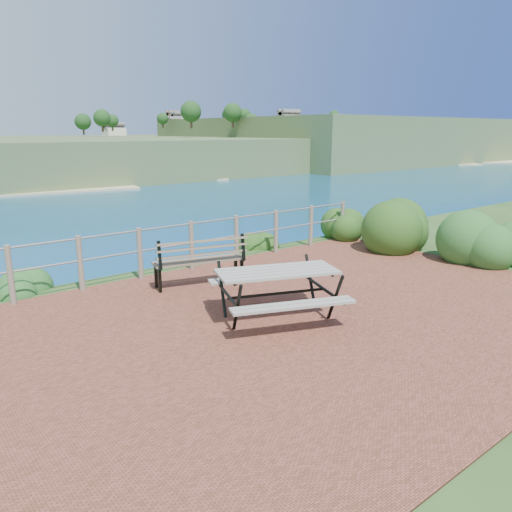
{
  "coord_description": "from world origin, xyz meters",
  "views": [
    {
      "loc": [
        -5.23,
        -5.24,
        2.81
      ],
      "look_at": [
        -0.11,
        1.11,
        0.75
      ],
      "focal_mm": 35.0,
      "sensor_mm": 36.0,
      "label": 1
    }
  ],
  "objects": [
    {
      "name": "safety_railing",
      "position": [
        0.0,
        3.35,
        0.57
      ],
      "size": [
        9.4,
        0.1,
        1.0
      ],
      "color": "#6B5B4C",
      "rests_on": "ground"
    },
    {
      "name": "distant_bay",
      "position": [
        173.07,
        202.61,
        -1.52
      ],
      "size": [
        290.0,
        232.36,
        24.0
      ],
      "color": "#3C5329",
      "rests_on": "ground"
    },
    {
      "name": "park_bench",
      "position": [
        -0.47,
        2.32,
        0.62
      ],
      "size": [
        1.73,
        0.85,
        0.95
      ],
      "rotation": [
        0.0,
        0.0,
        -0.27
      ],
      "color": "brown",
      "rests_on": "ground"
    },
    {
      "name": "picnic_table",
      "position": [
        -0.47,
        0.15,
        0.48
      ],
      "size": [
        1.94,
        1.46,
        0.76
      ],
      "rotation": [
        0.0,
        0.0,
        -0.38
      ],
      "color": "gray",
      "rests_on": "ground"
    },
    {
      "name": "shrub_right_front",
      "position": [
        4.87,
        2.09,
        0.0
      ],
      "size": [
        1.43,
        1.43,
        2.03
      ],
      "primitive_type": "ellipsoid",
      "color": "#254916",
      "rests_on": "ground"
    },
    {
      "name": "shrub_right_edge",
      "position": [
        4.79,
        3.49,
        0.0
      ],
      "size": [
        0.97,
        0.97,
        1.39
      ],
      "primitive_type": "ellipsoid",
      "color": "#254916",
      "rests_on": "ground"
    },
    {
      "name": "ground",
      "position": [
        0.0,
        0.0,
        0.0
      ],
      "size": [
        10.0,
        7.0,
        0.12
      ],
      "primitive_type": "cube",
      "color": "brown",
      "rests_on": "ground"
    },
    {
      "name": "shrub_lip_west",
      "position": [
        -3.14,
        4.12,
        0.0
      ],
      "size": [
        0.81,
        0.81,
        0.57
      ],
      "primitive_type": "ellipsoid",
      "color": "#215A26",
      "rests_on": "ground"
    },
    {
      "name": "shrub_lip_east",
      "position": [
        2.46,
        4.22,
        0.0
      ],
      "size": [
        0.82,
        0.82,
        0.58
      ],
      "primitive_type": "ellipsoid",
      "color": "#254916",
      "rests_on": "ground"
    },
    {
      "name": "shrub_right_back",
      "position": [
        5.47,
        -0.19,
        0.0
      ],
      "size": [
        1.35,
        1.35,
        1.92
      ],
      "primitive_type": "ellipsoid",
      "color": "#215A26",
      "rests_on": "ground"
    }
  ]
}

